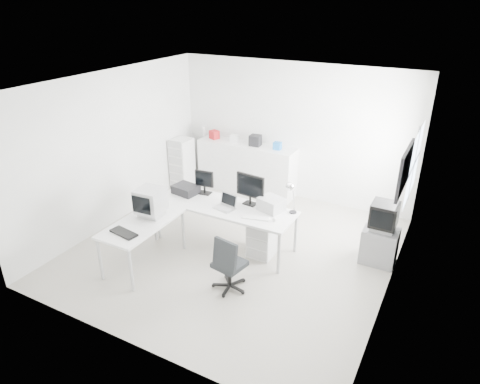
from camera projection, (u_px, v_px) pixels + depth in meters
The scene contains 30 objects.
floor at pixel (234, 249), 7.29m from camera, with size 5.00×5.00×0.01m, color silver.
ceiling at pixel (233, 83), 6.11m from camera, with size 5.00×5.00×0.01m, color white.
back_wall at pixel (293, 132), 8.70m from camera, with size 5.00×0.02×2.80m, color silver.
left_wall at pixel (114, 149), 7.77m from camera, with size 0.02×5.00×2.80m, color silver.
right_wall at pixel (400, 208), 5.63m from camera, with size 0.02×5.00×2.80m, color silver.
window at pixel (414, 164), 6.52m from camera, with size 0.02×1.20×1.10m, color white, non-canonical shape.
wall_picture at pixel (405, 170), 5.51m from camera, with size 0.04×0.90×0.60m, color black, non-canonical shape.
main_desk at pixel (225, 225), 7.29m from camera, with size 2.40×0.80×0.75m, color white, non-canonical shape.
side_desk at pixel (144, 243), 6.77m from camera, with size 0.70×1.40×0.75m, color white, non-canonical shape.
drawer_pedestal at pixel (263, 238), 7.06m from camera, with size 0.40×0.50×0.60m, color white.
inkjet_printer at pixel (186, 189), 7.54m from camera, with size 0.42×0.33×0.15m, color black.
lcd_monitor_small at pixel (204, 182), 7.48m from camera, with size 0.34×0.19×0.43m, color black, non-canonical shape.
lcd_monitor_large at pixel (250, 189), 7.07m from camera, with size 0.52×0.21×0.54m, color black, non-canonical shape.
laptop at pixel (224, 203), 6.99m from camera, with size 0.30×0.31×0.20m, color #B7B7BA, non-canonical shape.
white_keyboard at pixel (256, 218), 6.73m from camera, with size 0.43×0.13×0.02m, color white.
white_mouse at pixel (274, 219), 6.63m from camera, with size 0.06×0.06×0.06m, color white.
laser_printer at pixel (271, 204), 6.94m from camera, with size 0.37×0.32×0.21m, color #A7A7A7.
desk_lamp at pixel (294, 199), 6.80m from camera, with size 0.16×0.16×0.49m, color silver, non-canonical shape.
crt_monitor at pixel (151, 203), 6.72m from camera, with size 0.38×0.38×0.44m, color #B7B7BA, non-canonical shape.
black_keyboard at pixel (124, 233), 6.29m from camera, with size 0.45×0.18×0.03m, color black.
office_chair at pixel (230, 262), 6.15m from camera, with size 0.53×0.53×0.92m, color #272B2C, non-canonical shape.
tv_cabinet at pixel (379, 246), 6.85m from camera, with size 0.54×0.44×0.59m, color gray.
crt_tv at pixel (384, 217), 6.63m from camera, with size 0.50×0.48×0.45m, color black, non-canonical shape.
sideboard at pixel (247, 168), 9.25m from camera, with size 2.15×0.54×1.08m, color white.
clutter_box_a at pixel (214, 135), 9.33m from camera, with size 0.18×0.16×0.18m, color #AB181C.
clutter_box_b at pixel (234, 139), 9.12m from camera, with size 0.16×0.13×0.16m, color white.
clutter_box_c at pixel (255, 140), 8.89m from camera, with size 0.23×0.20×0.23m, color black.
clutter_box_d at pixel (277, 146), 8.69m from camera, with size 0.15×0.13×0.15m, color blue.
clutter_bottle at pixel (204, 131), 9.48m from camera, with size 0.07×0.07×0.22m, color white.
filing_cabinet at pixel (182, 164), 9.43m from camera, with size 0.39×0.46×1.11m, color white.
Camera 1 is at (3.01, -5.42, 3.96)m, focal length 32.00 mm.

